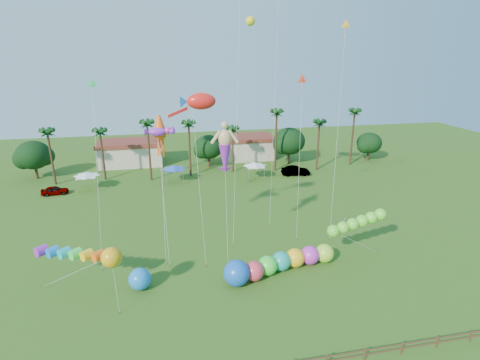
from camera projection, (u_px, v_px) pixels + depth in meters
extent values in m
plane|color=#285116|center=(264.00, 317.00, 31.81)|extent=(160.00, 160.00, 0.00)
cylinder|color=#3A2819|center=(52.00, 159.00, 62.47)|extent=(0.36, 0.36, 9.00)
cylinder|color=#3A2819|center=(103.00, 156.00, 65.01)|extent=(0.36, 0.36, 8.50)
cylinder|color=#3A2819|center=(149.00, 153.00, 64.44)|extent=(0.36, 0.36, 10.00)
cylinder|color=#3A2819|center=(190.00, 151.00, 66.78)|extent=(0.36, 0.36, 9.50)
cylinder|color=#3A2819|center=(233.00, 151.00, 69.48)|extent=(0.36, 0.36, 8.00)
cylinder|color=#3A2819|center=(276.00, 142.00, 69.60)|extent=(0.36, 0.36, 11.00)
cylinder|color=#3A2819|center=(318.00, 147.00, 70.52)|extent=(0.36, 0.36, 9.00)
cylinder|color=#3A2819|center=(352.00, 139.00, 73.66)|extent=(0.36, 0.36, 10.50)
sphere|color=#113814|center=(33.00, 155.00, 65.47)|extent=(5.88, 5.88, 5.88)
sphere|color=#113814|center=(209.00, 147.00, 72.42)|extent=(5.46, 5.46, 5.46)
sphere|color=#113814|center=(289.00, 141.00, 74.34)|extent=(6.30, 6.30, 6.30)
sphere|color=#113814|center=(369.00, 143.00, 76.97)|extent=(5.04, 5.04, 5.04)
cube|color=beige|center=(131.00, 155.00, 74.84)|extent=(12.00, 7.00, 4.00)
cube|color=beige|center=(248.00, 149.00, 79.42)|extent=(10.00, 7.00, 4.00)
pyramid|color=white|center=(87.00, 174.00, 60.47)|extent=(3.00, 3.00, 0.60)
pyramid|color=blue|center=(174.00, 167.00, 64.07)|extent=(3.00, 3.00, 0.60)
pyramid|color=white|center=(255.00, 164.00, 65.82)|extent=(3.00, 3.00, 0.60)
cube|color=brown|center=(365.00, 354.00, 27.23)|extent=(0.12, 0.12, 1.00)
cube|color=brown|center=(402.00, 348.00, 27.80)|extent=(0.12, 0.12, 1.00)
cube|color=brown|center=(437.00, 342.00, 28.38)|extent=(0.12, 0.12, 1.00)
cube|color=brown|center=(471.00, 336.00, 28.95)|extent=(0.12, 0.12, 1.00)
imported|color=#4C4C54|center=(55.00, 190.00, 59.10)|extent=(4.17, 2.06, 1.37)
imported|color=#4C4C54|center=(296.00, 171.00, 68.41)|extent=(5.28, 2.42, 1.68)
imported|color=#ACAA8F|center=(345.00, 224.00, 47.02)|extent=(1.03, 1.05, 1.71)
sphere|color=#DD3A4F|center=(254.00, 271.00, 36.71)|extent=(2.02, 2.02, 2.02)
sphere|color=#37EB38|center=(268.00, 266.00, 37.63)|extent=(2.02, 2.02, 2.02)
sphere|color=teal|center=(281.00, 261.00, 38.44)|extent=(2.02, 2.02, 2.02)
sphere|color=yellow|center=(295.00, 258.00, 39.07)|extent=(2.02, 2.02, 2.02)
sphere|color=#CB31D1|center=(310.00, 255.00, 39.55)|extent=(2.02, 2.02, 2.02)
sphere|color=#A4E833|center=(324.00, 253.00, 39.97)|extent=(2.02, 2.02, 2.02)
sphere|color=blue|center=(236.00, 273.00, 35.85)|extent=(3.11, 3.11, 2.58)
sphere|color=blue|center=(140.00, 279.00, 35.30)|extent=(2.12, 2.12, 2.12)
cylinder|color=#F81B38|center=(89.00, 259.00, 34.08)|extent=(6.40, 4.65, 0.95)
cylinder|color=silver|center=(75.00, 272.00, 35.14)|extent=(6.77, 1.77, 3.53)
cylinder|color=brown|center=(42.00, 286.00, 35.85)|extent=(0.08, 0.08, 0.16)
ellipsoid|color=#64E332|center=(333.00, 231.00, 39.61)|extent=(7.22, 1.61, 1.57)
cylinder|color=silver|center=(355.00, 242.00, 40.89)|extent=(5.72, 0.42, 3.44)
cylinder|color=brown|center=(376.00, 251.00, 42.15)|extent=(0.08, 0.08, 0.16)
sphere|color=gold|center=(112.00, 257.00, 31.15)|extent=(2.21, 2.21, 1.75)
cylinder|color=silver|center=(116.00, 286.00, 31.67)|extent=(0.24, 0.74, 5.15)
cylinder|color=brown|center=(120.00, 313.00, 32.17)|extent=(0.08, 0.08, 0.16)
cylinder|color=silver|center=(227.00, 213.00, 37.69)|extent=(0.35, 3.17, 12.08)
cylinder|color=brown|center=(228.00, 272.00, 38.13)|extent=(0.08, 0.08, 0.16)
ellipsoid|color=red|center=(201.00, 101.00, 38.29)|extent=(4.73, 2.78, 1.87)
cylinder|color=silver|center=(204.00, 185.00, 38.80)|extent=(0.54, 4.61, 16.61)
cylinder|color=brown|center=(206.00, 266.00, 39.27)|extent=(0.08, 0.08, 0.16)
cylinder|color=silver|center=(236.00, 123.00, 41.73)|extent=(2.02, 5.68, 27.71)
cylinder|color=brown|center=(233.00, 246.00, 43.36)|extent=(0.08, 0.08, 0.16)
cone|color=#FE6014|center=(160.00, 134.00, 39.04)|extent=(1.84, 1.84, 4.19)
cylinder|color=silver|center=(163.00, 200.00, 39.38)|extent=(0.30, 3.86, 13.27)
cylinder|color=brown|center=(166.00, 264.00, 39.69)|extent=(0.08, 0.08, 0.16)
ellipsoid|color=purple|center=(157.00, 132.00, 38.00)|extent=(3.25, 1.99, 1.21)
cylinder|color=silver|center=(164.00, 200.00, 38.72)|extent=(0.36, 3.32, 13.71)
cylinder|color=brown|center=(170.00, 265.00, 39.41)|extent=(0.08, 0.08, 0.16)
cone|color=red|center=(302.00, 80.00, 43.48)|extent=(1.23, 0.31, 1.22)
cylinder|color=silver|center=(299.00, 161.00, 44.21)|extent=(1.43, 4.56, 18.34)
cylinder|color=brown|center=(296.00, 239.00, 44.91)|extent=(0.08, 0.08, 0.16)
cone|color=orange|center=(346.00, 25.00, 40.93)|extent=(1.08, 0.78, 1.12)
cylinder|color=silver|center=(337.00, 137.00, 42.91)|extent=(1.70, 3.87, 24.23)
cylinder|color=brown|center=(329.00, 239.00, 44.85)|extent=(0.08, 0.08, 0.16)
cone|color=#33DC7B|center=(92.00, 83.00, 37.29)|extent=(1.22, 0.47, 1.20)
cylinder|color=silver|center=(97.00, 178.00, 37.97)|extent=(0.51, 4.85, 18.43)
cylinder|color=brown|center=(102.00, 270.00, 38.64)|extent=(0.08, 0.08, 0.16)
cylinder|color=silver|center=(274.00, 110.00, 46.30)|extent=(1.68, 4.46, 29.29)
cylinder|color=brown|center=(270.00, 224.00, 48.79)|extent=(0.08, 0.08, 0.16)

